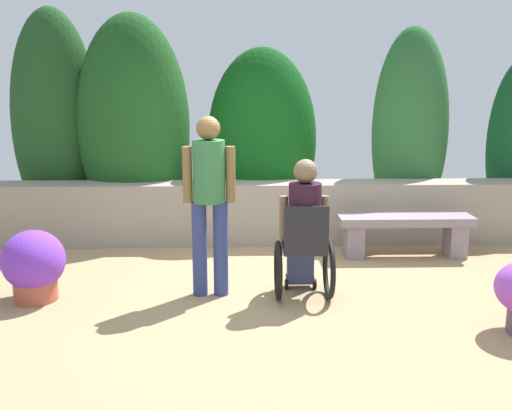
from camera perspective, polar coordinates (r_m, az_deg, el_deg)
ground_plane at (r=6.00m, az=2.27°, el=-7.99°), size 10.18×10.18×0.00m
stone_retaining_wall at (r=7.58m, az=1.39°, el=-0.70°), size 7.40×0.48×0.77m
hedge_backdrop at (r=7.99m, az=-2.35°, el=6.93°), size 7.22×1.17×2.94m
stone_bench at (r=7.18m, az=13.94°, el=-2.28°), size 1.55×0.36×0.49m
person_in_wheelchair at (r=5.64m, az=4.55°, el=-2.72°), size 0.53×0.66×1.33m
person_standing_companion at (r=5.62m, az=-4.45°, el=1.06°), size 0.49×0.30×1.71m
flower_pot_terracotta_by_wall at (r=5.99m, az=-20.29°, el=-5.39°), size 0.58×0.58×0.67m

